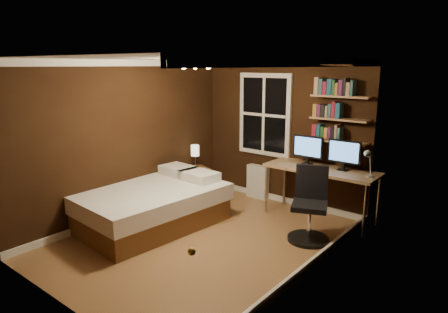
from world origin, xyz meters
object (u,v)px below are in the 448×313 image
Objects in this scene: bed at (151,205)px; bedside_lamp at (195,157)px; desk_lamp at (369,163)px; monitor_left at (308,150)px; desk at (321,172)px; radiator at (258,182)px; office_chair at (310,212)px; monitor_right at (344,155)px; nightstand at (196,182)px.

bedside_lamp is at bearing 109.73° from bed.
bed is 3.29m from desk_lamp.
desk_lamp is (1.06, -0.20, -0.02)m from monitor_left.
desk is at bearing 171.85° from desk_lamp.
monitor_left is at bearing 54.30° from bed.
desk is (1.35, -0.24, 0.47)m from radiator.
office_chair reaches higher than bed.
radiator is (0.58, 2.08, -0.01)m from bed.
radiator is at bearing 174.83° from monitor_right.
radiator is 0.59× the size of office_chair.
radiator is 1.84m from monitor_right.
nightstand is at bearing 148.56° from office_chair.
radiator is at bearing 170.64° from desk_lamp.
bed is 2.71m from desk.
monitor_right is (0.61, 0.00, 0.00)m from monitor_left.
office_chair is at bearing 10.47° from nightstand.
office_chair is at bearing -8.92° from bedside_lamp.
monitor_left is 1.07m from desk_lamp.
monitor_right is at bearing 45.28° from bed.
monitor_right is at bearing 0.00° from monitor_left.
desk_lamp reaches higher than office_chair.
office_chair reaches higher than bedside_lamp.
monitor_left is at bearing 13.88° from bedside_lamp.
bedside_lamp is 0.71× the size of radiator.
nightstand is at bearing -174.38° from desk_lamp.
bed is at bearing -130.32° from monitor_left.
bed is 2.16m from radiator.
monitor_left is (2.03, 0.50, 0.31)m from bedside_lamp.
monitor_right is (2.64, 0.50, 0.31)m from bedside_lamp.
bed reaches higher than nightstand.
desk_lamp is (0.76, -0.11, 0.28)m from desk.
desk_lamp reaches higher than bedside_lamp.
monitor_right is at bearing 10.76° from bedside_lamp.
bed is at bearing -74.88° from bedside_lamp.
monitor_left is (2.03, 0.50, 0.80)m from nightstand.
monitor_left reaches higher than desk_lamp.
desk is at bearing 83.52° from office_chair.
desk is (1.93, 1.84, 0.46)m from bed.
bedside_lamp is 2.70m from monitor_right.
radiator is 1.91m from office_chair.
radiator is at bearing 169.97° from desk.
desk is at bearing -164.34° from monitor_right.
desk is at bearing -16.70° from monitor_left.
nightstand is 2.41m from desk.
desk_lamp is at bearing 25.02° from nightstand.
monitor_right is (0.32, 0.09, 0.30)m from desk.
bedside_lamp is 2.11m from monitor_left.
bed is 4.20× the size of nightstand.
radiator is 1.20× the size of monitor_right.
bedside_lamp is at bearing -174.38° from desk_lamp.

